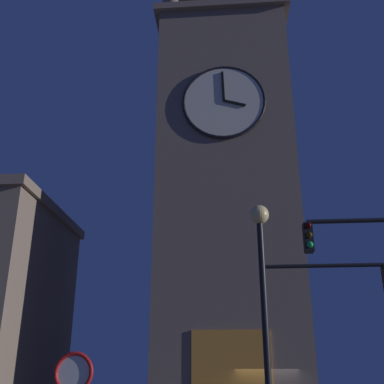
{
  "coord_description": "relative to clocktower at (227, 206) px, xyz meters",
  "views": [
    {
      "loc": [
        1.34,
        20.61,
        2.19
      ],
      "look_at": [
        3.33,
        -3.8,
        11.81
      ],
      "focal_mm": 44.23,
      "sensor_mm": 36.0,
      "label": 1
    }
  ],
  "objects": [
    {
      "name": "traffic_signal_mid",
      "position": [
        -2.23,
        10.3,
        -7.14
      ],
      "size": [
        3.78,
        0.41,
        5.64
      ],
      "color": "black",
      "rests_on": "ground_plane"
    },
    {
      "name": "street_lamp",
      "position": [
        -0.75,
        14.12,
        -6.93
      ],
      "size": [
        0.44,
        0.44,
        5.85
      ],
      "color": "black",
      "rests_on": "ground_plane"
    },
    {
      "name": "no_horn_sign",
      "position": [
        3.0,
        14.87,
        -8.86
      ],
      "size": [
        0.78,
        0.14,
        2.66
      ],
      "color": "black",
      "rests_on": "ground_plane"
    },
    {
      "name": "clocktower",
      "position": [
        0.0,
        0.0,
        0.0
      ],
      "size": [
        7.3,
        9.24,
        27.47
      ],
      "color": "#75665B",
      "rests_on": "ground_plane"
    }
  ]
}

